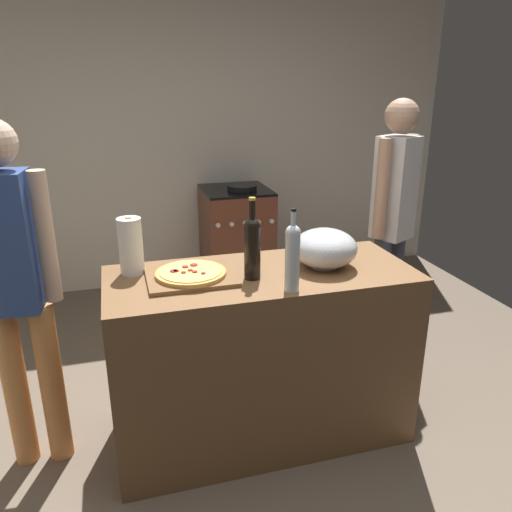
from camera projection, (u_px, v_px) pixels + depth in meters
The scene contains 12 objects.
ground_plane at pixel (234, 353), 3.45m from camera, with size 4.69×3.43×0.02m, color #6B5B4C.
kitchen_wall_rear at pixel (192, 137), 4.34m from camera, with size 4.69×0.10×2.60m, color silver.
counter at pixel (261, 356), 2.53m from camera, with size 1.47×0.61×0.90m, color brown.
cutting_board at pixel (191, 277), 2.30m from camera, with size 0.40×0.32×0.02m, color brown.
pizza at pixel (191, 273), 2.29m from camera, with size 0.32×0.32×0.03m.
mixing_bowl at pixel (325, 248), 2.42m from camera, with size 0.31×0.31×0.19m.
paper_towel_roll at pixel (131, 246), 2.33m from camera, with size 0.11×0.11×0.27m.
wine_bottle_green at pixel (252, 245), 2.26m from camera, with size 0.08×0.08×0.38m.
wine_bottle_amber at pixel (292, 255), 2.12m from camera, with size 0.06×0.06×0.37m.
stove at pixel (237, 240), 4.33m from camera, with size 0.55×0.60×0.95m.
person_in_stripes at pixel (16, 283), 2.19m from camera, with size 0.37×0.22×1.63m.
person_in_red at pixel (392, 217), 3.12m from camera, with size 0.34×0.28×1.67m.
Camera 1 is at (-0.69, -1.53, 1.77)m, focal length 35.21 mm.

